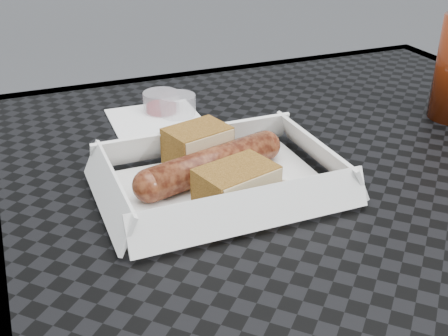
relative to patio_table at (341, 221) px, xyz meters
name	(u,v)px	position (x,y,z in m)	size (l,w,h in m)	color
patio_table	(341,221)	(0.00, 0.00, 0.00)	(0.80, 0.80, 0.74)	black
food_tray	(220,187)	(-0.16, 0.00, 0.08)	(0.22, 0.15, 0.00)	white
bratwurst	(211,164)	(-0.16, 0.02, 0.10)	(0.18, 0.08, 0.04)	brown
bread_near	(197,145)	(-0.16, 0.06, 0.10)	(0.07, 0.05, 0.04)	brown
bread_far	(236,185)	(-0.15, -0.03, 0.10)	(0.08, 0.05, 0.04)	brown
veg_garnish	(281,197)	(-0.11, -0.04, 0.08)	(0.03, 0.03, 0.00)	#E24909
napkin	(156,120)	(-0.17, 0.21, 0.08)	(0.12, 0.12, 0.00)	white
condiment_cup_sauce	(161,103)	(-0.15, 0.24, 0.09)	(0.05, 0.05, 0.03)	maroon
condiment_cup_empty	(178,106)	(-0.13, 0.22, 0.09)	(0.05, 0.05, 0.03)	silver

